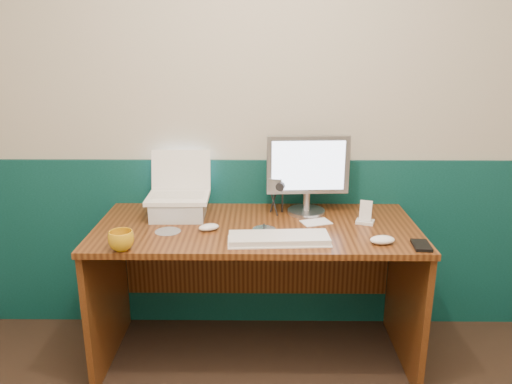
{
  "coord_description": "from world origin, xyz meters",
  "views": [
    {
      "loc": [
        -0.12,
        -0.95,
        1.63
      ],
      "look_at": [
        -0.14,
        1.23,
        0.97
      ],
      "focal_mm": 35.0,
      "sensor_mm": 36.0,
      "label": 1
    }
  ],
  "objects_px": {
    "desk": "(256,293)",
    "keyboard": "(279,239)",
    "laptop": "(177,175)",
    "monitor": "(307,175)",
    "mug": "(121,241)",
    "camcorder": "(277,195)"
  },
  "relations": [
    {
      "from": "keyboard",
      "to": "camcorder",
      "type": "bearing_deg",
      "value": 86.66
    },
    {
      "from": "keyboard",
      "to": "laptop",
      "type": "bearing_deg",
      "value": 143.77
    },
    {
      "from": "keyboard",
      "to": "monitor",
      "type": "bearing_deg",
      "value": 65.05
    },
    {
      "from": "keyboard",
      "to": "mug",
      "type": "bearing_deg",
      "value": -174.9
    },
    {
      "from": "desk",
      "to": "mug",
      "type": "relative_size",
      "value": 14.2
    },
    {
      "from": "laptop",
      "to": "mug",
      "type": "distance_m",
      "value": 0.5
    },
    {
      "from": "monitor",
      "to": "mug",
      "type": "relative_size",
      "value": 3.78
    },
    {
      "from": "monitor",
      "to": "keyboard",
      "type": "xyz_separation_m",
      "value": [
        -0.16,
        -0.4,
        -0.2
      ]
    },
    {
      "from": "laptop",
      "to": "keyboard",
      "type": "bearing_deg",
      "value": -34.2
    },
    {
      "from": "mug",
      "to": "camcorder",
      "type": "height_order",
      "value": "camcorder"
    },
    {
      "from": "desk",
      "to": "laptop",
      "type": "xyz_separation_m",
      "value": [
        -0.41,
        0.12,
        0.6
      ]
    },
    {
      "from": "mug",
      "to": "keyboard",
      "type": "bearing_deg",
      "value": 8.25
    },
    {
      "from": "monitor",
      "to": "keyboard",
      "type": "height_order",
      "value": "monitor"
    },
    {
      "from": "monitor",
      "to": "camcorder",
      "type": "xyz_separation_m",
      "value": [
        -0.16,
        -0.01,
        -0.11
      ]
    },
    {
      "from": "desk",
      "to": "monitor",
      "type": "height_order",
      "value": "monitor"
    },
    {
      "from": "desk",
      "to": "keyboard",
      "type": "xyz_separation_m",
      "value": [
        0.11,
        -0.21,
        0.39
      ]
    },
    {
      "from": "laptop",
      "to": "monitor",
      "type": "xyz_separation_m",
      "value": [
        0.67,
        0.07,
        -0.01
      ]
    },
    {
      "from": "monitor",
      "to": "camcorder",
      "type": "height_order",
      "value": "monitor"
    },
    {
      "from": "camcorder",
      "to": "monitor",
      "type": "bearing_deg",
      "value": 15.94
    },
    {
      "from": "monitor",
      "to": "keyboard",
      "type": "relative_size",
      "value": 0.93
    },
    {
      "from": "laptop",
      "to": "mug",
      "type": "bearing_deg",
      "value": -114.05
    },
    {
      "from": "desk",
      "to": "laptop",
      "type": "bearing_deg",
      "value": 163.07
    }
  ]
}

